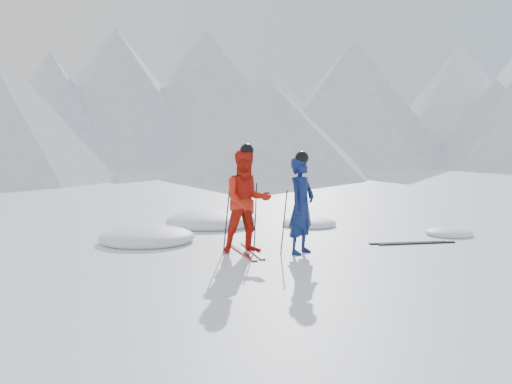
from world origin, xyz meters
TOP-DOWN VIEW (x-y plane):
  - ground at (0.00, 0.00)m, footprint 160.00×160.00m
  - mountain_range at (5.71, 35.31)m, footprint 106.15×62.94m
  - skier_blue at (-1.87, -0.72)m, footprint 0.78×0.65m
  - skier_red at (-2.66, -0.04)m, footprint 1.15×1.02m
  - pole_blue_left at (-2.17, -0.57)m, footprint 0.12×0.09m
  - pole_blue_right at (-1.62, -0.47)m, footprint 0.12×0.07m
  - pole_red_left at (-2.96, 0.21)m, footprint 0.13×0.10m
  - pole_red_right at (-2.36, 0.11)m, footprint 0.13×0.09m
  - ski_worn_left at (-2.78, -0.04)m, footprint 0.57×1.66m
  - ski_worn_right at (-2.54, -0.04)m, footprint 0.68×1.62m
  - ski_loose_a at (0.65, -1.16)m, footprint 1.57×0.81m
  - ski_loose_b at (0.75, -1.31)m, footprint 1.60×0.76m
  - snow_lumps at (-1.85, 2.64)m, footprint 7.61×6.14m

SIDE VIEW (x-z plane):
  - ground at x=0.00m, z-range 0.00..0.00m
  - snow_lumps at x=-1.85m, z-range -0.26..0.26m
  - ski_worn_left at x=-2.78m, z-range 0.00..0.03m
  - ski_worn_right at x=-2.54m, z-range 0.00..0.03m
  - ski_loose_a at x=0.65m, z-range 0.00..0.03m
  - ski_loose_b at x=0.75m, z-range 0.00..0.03m
  - pole_blue_left at x=-2.17m, z-range 0.00..1.22m
  - pole_blue_right at x=-1.62m, z-range 0.00..1.22m
  - pole_red_left at x=-2.96m, z-range 0.00..1.32m
  - pole_red_right at x=-2.36m, z-range 0.00..1.32m
  - skier_blue at x=-1.87m, z-range 0.00..1.84m
  - skier_red at x=-2.66m, z-range 0.00..1.98m
  - mountain_range at x=5.71m, z-range -1.04..14.49m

